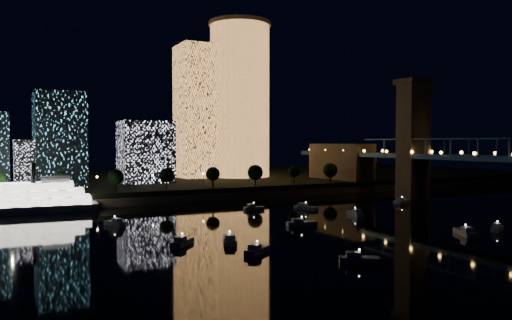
# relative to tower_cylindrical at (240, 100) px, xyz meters

# --- Properties ---
(ground) EXTENTS (520.00, 520.00, 0.00)m
(ground) POSITION_rel_tower_cylindrical_xyz_m (-27.36, -140.44, -46.98)
(ground) COLOR black
(ground) RESTS_ON ground
(far_bank) EXTENTS (420.00, 160.00, 5.00)m
(far_bank) POSITION_rel_tower_cylindrical_xyz_m (-27.36, 19.56, -44.48)
(far_bank) COLOR black
(far_bank) RESTS_ON ground
(seawall) EXTENTS (420.00, 6.00, 3.00)m
(seawall) POSITION_rel_tower_cylindrical_xyz_m (-27.36, -58.44, -45.48)
(seawall) COLOR #6B5E4C
(seawall) RESTS_ON ground
(tower_cylindrical) EXTENTS (34.00, 34.00, 83.71)m
(tower_cylindrical) POSITION_rel_tower_cylindrical_xyz_m (0.00, 0.00, 0.00)
(tower_cylindrical) COLOR #F49D4E
(tower_cylindrical) RESTS_ON far_bank
(tower_rectangular) EXTENTS (22.12, 22.12, 70.40)m
(tower_rectangular) POSITION_rel_tower_cylindrical_xyz_m (-21.45, 6.28, -6.78)
(tower_rectangular) COLOR #F49D4E
(tower_rectangular) RESTS_ON far_bank
(midrise_blocks) EXTENTS (90.58, 33.67, 39.58)m
(midrise_blocks) POSITION_rel_tower_cylindrical_xyz_m (-94.54, -20.70, -26.03)
(midrise_blocks) COLOR white
(midrise_blocks) RESTS_ON far_bank
(riverboat) EXTENTS (58.87, 16.65, 17.51)m
(riverboat) POSITION_rel_tower_cylindrical_xyz_m (-116.12, -63.43, -42.49)
(riverboat) COLOR silver
(riverboat) RESTS_ON ground
(motorboats) EXTENTS (117.65, 82.21, 2.78)m
(motorboats) POSITION_rel_tower_cylindrical_xyz_m (-37.39, -129.55, -46.17)
(motorboats) COLOR silver
(motorboats) RESTS_ON ground
(esplanade_trees) EXTENTS (166.54, 6.87, 8.93)m
(esplanade_trees) POSITION_rel_tower_cylindrical_xyz_m (-51.68, -52.44, -36.51)
(esplanade_trees) COLOR black
(esplanade_trees) RESTS_ON far_bank
(street_lamps) EXTENTS (132.70, 0.70, 5.65)m
(street_lamps) POSITION_rel_tower_cylindrical_xyz_m (-61.36, -46.44, -37.96)
(street_lamps) COLOR black
(street_lamps) RESTS_ON far_bank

